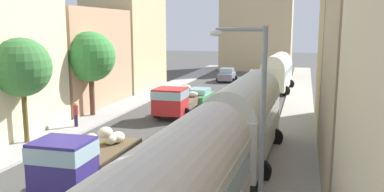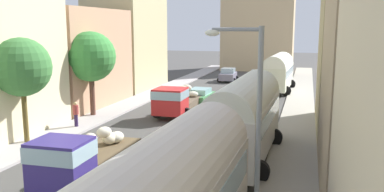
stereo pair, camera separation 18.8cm
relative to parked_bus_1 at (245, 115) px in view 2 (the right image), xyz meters
name	(u,v)px [view 2 (the right image)]	position (x,y,z in m)	size (l,w,h in m)	color
ground_plane	(212,106)	(-4.83, 13.24, -2.36)	(154.00, 154.00, 0.00)	#464442
sidewalk_left	(136,101)	(-12.08, 13.24, -2.29)	(2.50, 70.00, 0.14)	#A6A0A0
sidewalk_right	(299,110)	(2.42, 13.24, -2.29)	(2.50, 70.00, 0.14)	#A19B8C
building_left_2	(83,58)	(-15.58, 10.25, 1.80)	(4.51, 10.25, 8.32)	tan
building_left_3	(127,27)	(-16.28, 20.65, 4.39)	(6.50, 9.57, 13.41)	tan
building_right_2	(355,52)	(5.82, 7.65, 2.85)	(4.73, 9.46, 10.36)	tan
distant_church	(258,25)	(-4.83, 43.93, 4.66)	(10.93, 6.49, 20.77)	tan
parked_bus_1	(245,115)	(0.00, 0.00, 0.00)	(3.55, 9.34, 4.27)	silver
parked_bus_2	(278,71)	(-0.02, 22.97, -0.16)	(3.55, 8.43, 4.00)	beige
cargo_truck_0	(80,157)	(-6.28, -5.40, -1.10)	(3.19, 6.75, 2.44)	navy
cargo_truck_1	(177,99)	(-6.69, 9.01, -1.11)	(3.20, 7.55, 2.35)	red
car_0	(200,96)	(-6.05, 13.55, -1.61)	(2.51, 3.80, 1.46)	#539A59
car_1	(228,75)	(-6.62, 29.26, -1.52)	(2.48, 3.78, 1.69)	slate
car_2	(155,167)	(-3.27, -4.33, -1.62)	(2.50, 4.18, 1.45)	silver
car_3	(245,87)	(-3.02, 19.89, -1.58)	(2.34, 4.31, 1.55)	#4396C5
car_4	(257,77)	(-2.87, 28.15, -1.55)	(2.22, 4.02, 1.63)	#469550
pedestrian_1	(76,113)	(-11.96, 3.20, -1.32)	(0.50, 0.50, 1.82)	#2C1E43
streetlamp_near	(251,122)	(1.45, -8.47, 1.70)	(1.72, 0.28, 6.84)	gray
roadside_tree_1	(22,67)	(-12.73, -0.83, 2.17)	(3.38, 3.38, 6.24)	brown
roadside_tree_2	(91,57)	(-12.73, 6.75, 2.23)	(3.77, 3.77, 6.50)	brown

